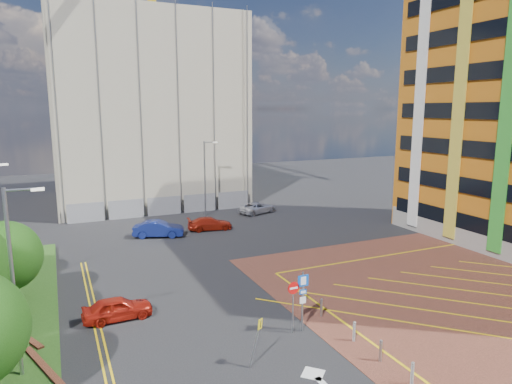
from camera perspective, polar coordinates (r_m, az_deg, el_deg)
ground at (r=23.84m, az=5.92°, el=-18.10°), size 140.00×140.00×0.00m
forecourt at (r=32.59m, az=28.22°, el=-11.27°), size 26.00×26.00×0.02m
retaining_wall at (r=22.98m, az=-25.32°, el=-19.71°), size 6.06×20.33×0.40m
tree_c at (r=29.36m, az=-28.88°, el=-7.08°), size 4.00×4.00×4.90m
lamp_left_near at (r=21.22m, az=-27.95°, el=-9.24°), size 1.53×0.16×8.00m
lamp_back at (r=48.87m, az=-6.33°, el=2.07°), size 1.53×0.16×8.00m
sign_cluster at (r=23.89m, az=5.43°, el=-12.82°), size 1.17×0.12×3.20m
warning_sign at (r=21.13m, az=0.15°, el=-17.61°), size 0.74×0.41×2.25m
bollard_row at (r=23.55m, az=13.16°, el=-17.41°), size 0.14×11.14×0.90m
construction_building at (r=59.04m, az=-13.94°, el=9.72°), size 21.20×19.20×22.00m
construction_fence at (r=50.53m, az=-10.28°, el=-1.63°), size 21.60×0.06×2.00m
car_red_left at (r=26.72m, az=-16.92°, el=-13.73°), size 3.76×1.63×1.26m
car_blue_back at (r=41.94m, az=-12.10°, el=-4.54°), size 4.70×2.91×1.46m
car_red_back at (r=43.63m, az=-5.80°, el=-3.94°), size 4.39×2.25×1.22m
car_silver_back at (r=50.21m, az=0.20°, el=-1.98°), size 4.89×3.39×1.24m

